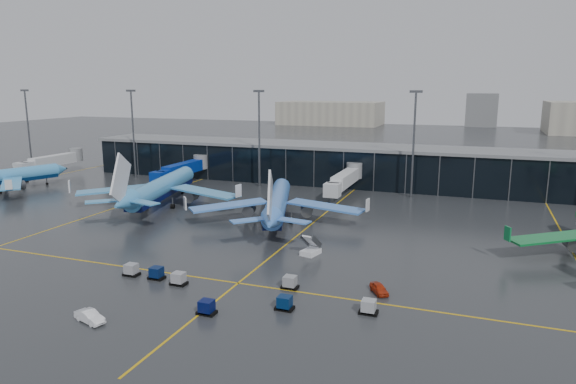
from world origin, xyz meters
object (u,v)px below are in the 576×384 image
(airliner_arkefly, at_px, (162,176))
(baggage_carts, at_px, (227,288))
(mobile_airstair, at_px, (311,250))
(service_van_red, at_px, (379,289))
(airliner_klm_west, at_px, (1,168))
(service_van_white, at_px, (90,316))
(airliner_klm_near, at_px, (277,190))

(airliner_arkefly, bearing_deg, baggage_carts, -60.73)
(airliner_arkefly, height_order, baggage_carts, airliner_arkefly)
(mobile_airstair, xyz_separation_m, service_van_red, (13.16, -11.85, -0.13))
(airliner_klm_west, relative_size, baggage_carts, 1.07)
(airliner_arkefly, xyz_separation_m, mobile_airstair, (41.66, -20.96, -6.08))
(airliner_arkefly, relative_size, service_van_white, 10.59)
(service_van_red, bearing_deg, airliner_arkefly, 116.38)
(airliner_klm_west, height_order, service_van_white, airliner_klm_west)
(airliner_klm_west, xyz_separation_m, mobile_airstair, (89.46, -20.64, -5.18))
(baggage_carts, relative_size, service_van_white, 8.62)
(airliner_klm_near, xyz_separation_m, service_van_white, (-3.57, -49.15, -5.60))
(mobile_airstair, xyz_separation_m, service_van_white, (-16.14, -31.67, -0.08))
(baggage_carts, relative_size, mobile_airstair, 9.99)
(airliner_klm_near, height_order, baggage_carts, airliner_klm_near)
(service_van_red, height_order, service_van_white, service_van_white)
(airliner_arkefly, bearing_deg, service_van_red, -43.99)
(service_van_red, xyz_separation_m, service_van_white, (-29.30, -19.82, 0.06))
(mobile_airstair, relative_size, service_van_white, 0.86)
(baggage_carts, xyz_separation_m, service_van_white, (-10.84, -12.77, -0.06))
(service_van_white, bearing_deg, mobile_airstair, -10.35)
(airliner_klm_west, relative_size, mobile_airstair, 10.65)
(airliner_klm_near, relative_size, service_van_red, 10.94)
(airliner_klm_near, height_order, service_van_red, airliner_klm_near)
(airliner_arkefly, distance_m, service_van_red, 64.19)
(airliner_klm_west, height_order, baggage_carts, airliner_klm_west)
(airliner_arkefly, height_order, mobile_airstair, airliner_arkefly)
(airliner_klm_near, bearing_deg, airliner_arkefly, 155.31)
(mobile_airstair, bearing_deg, service_van_white, -103.09)
(airliner_klm_near, relative_size, baggage_carts, 1.13)
(airliner_arkefly, bearing_deg, service_van_white, -77.23)
(airliner_arkefly, relative_size, mobile_airstair, 12.27)
(baggage_carts, bearing_deg, airliner_klm_near, 101.30)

